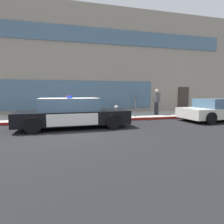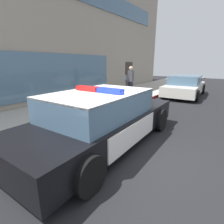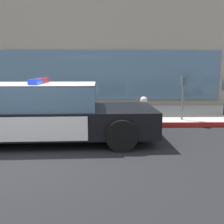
{
  "view_description": "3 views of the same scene",
  "coord_description": "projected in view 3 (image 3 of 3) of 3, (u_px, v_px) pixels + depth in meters",
  "views": [
    {
      "loc": [
        -0.03,
        -7.58,
        1.63
      ],
      "look_at": [
        2.23,
        1.55,
        0.61
      ],
      "focal_mm": 28.7,
      "sensor_mm": 36.0,
      "label": 1
    },
    {
      "loc": [
        -3.08,
        -1.75,
        2.05
      ],
      "look_at": [
        1.49,
        1.6,
        0.44
      ],
      "focal_mm": 27.78,
      "sensor_mm": 36.0,
      "label": 2
    },
    {
      "loc": [
        1.63,
        -4.98,
        1.71
      ],
      "look_at": [
        1.77,
        2.35,
        0.44
      ],
      "focal_mm": 39.84,
      "sensor_mm": 36.0,
      "label": 3
    }
  ],
  "objects": [
    {
      "name": "ground",
      "position": [
        29.0,
        153.0,
        5.17
      ],
      "size": [
        48.0,
        48.0,
        0.0
      ],
      "primitive_type": "plane",
      "color": "black"
    },
    {
      "name": "sidewalk",
      "position": [
        63.0,
        114.0,
        9.09
      ],
      "size": [
        48.0,
        3.52,
        0.15
      ],
      "primitive_type": "cube",
      "color": "#B2ADA3",
      "rests_on": "ground"
    },
    {
      "name": "curb_red_paint",
      "position": [
        52.0,
        125.0,
        7.34
      ],
      "size": [
        28.8,
        0.04,
        0.14
      ],
      "primitive_type": "cube",
      "color": "maroon",
      "rests_on": "ground"
    },
    {
      "name": "storefront_building",
      "position": [
        112.0,
        30.0,
        14.59
      ],
      "size": [
        25.36,
        8.92,
        7.99
      ],
      "color": "gray",
      "rests_on": "ground"
    },
    {
      "name": "police_cruiser",
      "position": [
        47.0,
        113.0,
        5.97
      ],
      "size": [
        5.1,
        2.23,
        1.49
      ],
      "rotation": [
        0.0,
        0.0,
        0.04
      ],
      "color": "black",
      "rests_on": "ground"
    },
    {
      "name": "fire_hydrant",
      "position": [
        144.0,
        108.0,
        7.74
      ],
      "size": [
        0.34,
        0.39,
        0.73
      ],
      "color": "silver",
      "rests_on": "sidewalk"
    },
    {
      "name": "parking_meter",
      "position": [
        183.0,
        90.0,
        7.65
      ],
      "size": [
        0.12,
        0.18,
        1.34
      ],
      "color": "slate",
      "rests_on": "sidewalk"
    }
  ]
}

